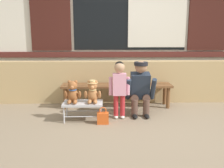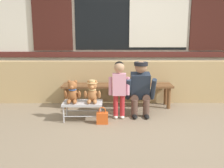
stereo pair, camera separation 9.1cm
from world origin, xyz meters
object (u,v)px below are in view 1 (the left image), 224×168
at_px(teddy_bear_with_hat, 93,92).
at_px(child_standing, 119,84).
at_px(small_display_bench, 83,104).
at_px(wooden_bench_long, 117,88).
at_px(handbag_on_ground, 103,118).
at_px(adult_crouching, 141,88).
at_px(teddy_bear_plain, 73,92).

relative_size(teddy_bear_with_hat, child_standing, 0.38).
bearing_deg(small_display_bench, wooden_bench_long, 52.48).
bearing_deg(wooden_bench_long, small_display_bench, -127.52).
xyz_separation_m(wooden_bench_long, handbag_on_ground, (-0.26, -0.95, -0.28)).
height_order(adult_crouching, handbag_on_ground, adult_crouching).
bearing_deg(wooden_bench_long, child_standing, -89.00).
bearing_deg(small_display_bench, adult_crouching, 13.10).
xyz_separation_m(teddy_bear_plain, teddy_bear_with_hat, (0.32, 0.00, 0.01)).
bearing_deg(wooden_bench_long, teddy_bear_with_hat, -119.22).
xyz_separation_m(wooden_bench_long, small_display_bench, (-0.58, -0.76, -0.11)).
bearing_deg(teddy_bear_with_hat, child_standing, 9.78).
xyz_separation_m(small_display_bench, handbag_on_ground, (0.33, -0.19, -0.17)).
bearing_deg(adult_crouching, teddy_bear_with_hat, -164.57).
bearing_deg(child_standing, teddy_bear_plain, -174.26).
distance_m(teddy_bear_with_hat, adult_crouching, 0.84).
relative_size(small_display_bench, adult_crouching, 0.67).
height_order(teddy_bear_plain, teddy_bear_with_hat, same).
xyz_separation_m(small_display_bench, adult_crouching, (0.97, 0.23, 0.21)).
xyz_separation_m(child_standing, handbag_on_ground, (-0.27, -0.26, -0.50)).
height_order(child_standing, adult_crouching, child_standing).
bearing_deg(adult_crouching, teddy_bear_plain, -168.77).
bearing_deg(teddy_bear_plain, teddy_bear_with_hat, 0.13).
xyz_separation_m(small_display_bench, teddy_bear_with_hat, (0.16, 0.00, 0.21)).
distance_m(teddy_bear_with_hat, child_standing, 0.46).
xyz_separation_m(wooden_bench_long, teddy_bear_with_hat, (-0.42, -0.76, 0.10)).
distance_m(small_display_bench, child_standing, 0.68).
bearing_deg(teddy_bear_plain, adult_crouching, 11.23).
bearing_deg(child_standing, small_display_bench, -172.61).
bearing_deg(child_standing, teddy_bear_with_hat, -170.22).
height_order(wooden_bench_long, adult_crouching, adult_crouching).
distance_m(child_standing, adult_crouching, 0.42).
bearing_deg(adult_crouching, child_standing, -158.34).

